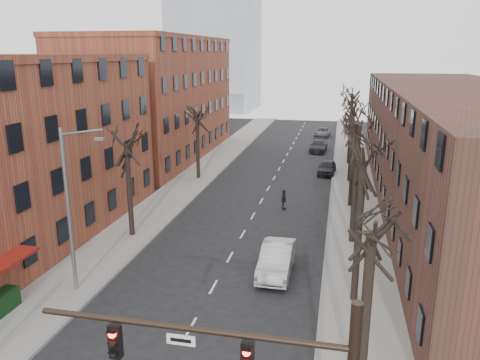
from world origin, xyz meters
The scene contains 17 objects.
sidewalk_left centered at (-8.00, 35.00, 0.07)m, with size 4.00×90.00×0.15m, color gray.
sidewalk_right centered at (8.00, 35.00, 0.07)m, with size 4.00×90.00×0.15m, color gray.
building_left_far centered at (-16.00, 44.00, 7.00)m, with size 12.00×28.00×14.00m, color brown.
building_right centered at (16.00, 30.00, 5.00)m, with size 12.00×50.00×10.00m, color #4F2B25.
tree_right_b centered at (7.60, 12.00, 0.00)m, with size 5.20×5.20×10.80m, color black, non-canonical shape.
tree_right_c centered at (7.60, 20.00, 0.00)m, with size 5.20×5.20×11.60m, color black, non-canonical shape.
tree_right_d centered at (7.60, 28.00, 0.00)m, with size 5.20×5.20×10.00m, color black, non-canonical shape.
tree_right_e centered at (7.60, 36.00, 0.00)m, with size 5.20×5.20×10.80m, color black, non-canonical shape.
tree_right_f centered at (7.60, 44.00, 0.00)m, with size 5.20×5.20×11.60m, color black, non-canonical shape.
tree_left_a centered at (-7.60, 18.00, 0.00)m, with size 5.20×5.20×9.50m, color black, non-canonical shape.
tree_left_b centered at (-7.60, 34.00, 0.00)m, with size 5.20×5.20×9.50m, color black, non-canonical shape.
streetlight centered at (-7.03, 10.00, 5.01)m, with size 2.45×0.22×9.03m.
silver_sedan centered at (3.18, 14.53, 0.85)m, with size 1.80×5.16×1.70m, color #ACAEB4.
parked_car_near centered at (5.30, 38.87, 0.74)m, with size 1.74×4.33×1.48m, color black.
parked_car_mid centered at (3.80, 50.74, 0.74)m, with size 2.08×5.11×1.48m, color black.
parked_car_far centered at (3.80, 62.42, 0.66)m, with size 2.19×4.74×1.32m, color #4E4F55.
pedestrian_crossing centered at (2.19, 26.07, 0.87)m, with size 1.01×0.42×1.73m, color black.
Camera 1 is at (6.39, -10.68, 12.59)m, focal length 35.00 mm.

